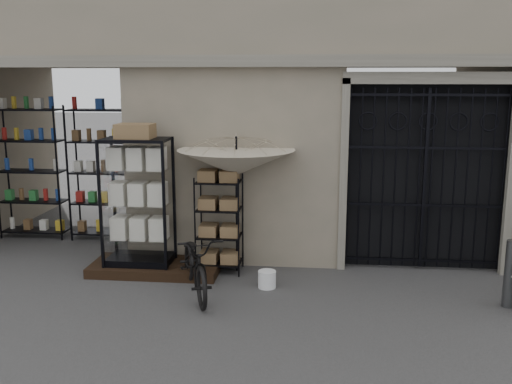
# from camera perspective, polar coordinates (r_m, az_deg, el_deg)

# --- Properties ---
(ground) EXTENTS (80.00, 80.00, 0.00)m
(ground) POSITION_cam_1_polar(r_m,az_deg,el_deg) (7.43, 5.13, -12.58)
(ground) COLOR black
(ground) RESTS_ON ground
(shop_recess) EXTENTS (3.00, 1.70, 3.00)m
(shop_recess) POSITION_cam_1_polar(r_m,az_deg,el_deg) (10.72, -19.25, 2.69)
(shop_recess) COLOR black
(shop_recess) RESTS_ON ground
(shop_shelving) EXTENTS (2.70, 0.50, 2.50)m
(shop_shelving) POSITION_cam_1_polar(r_m,az_deg,el_deg) (11.23, -18.33, 1.83)
(shop_shelving) COLOR black
(shop_shelving) RESTS_ON ground
(iron_gate) EXTENTS (2.50, 0.21, 3.00)m
(iron_gate) POSITION_cam_1_polar(r_m,az_deg,el_deg) (9.34, 16.35, 1.64)
(iron_gate) COLOR black
(iron_gate) RESTS_ON ground
(step_platform) EXTENTS (2.00, 0.90, 0.15)m
(step_platform) POSITION_cam_1_polar(r_m,az_deg,el_deg) (9.18, -9.97, -7.43)
(step_platform) COLOR black
(step_platform) RESTS_ON ground
(display_cabinet) EXTENTS (1.10, 0.83, 2.12)m
(display_cabinet) POSITION_cam_1_polar(r_m,az_deg,el_deg) (8.96, -11.68, -1.60)
(display_cabinet) COLOR black
(display_cabinet) RESTS_ON step_platform
(wire_rack) EXTENTS (0.73, 0.57, 1.53)m
(wire_rack) POSITION_cam_1_polar(r_m,az_deg,el_deg) (8.90, -3.69, -3.32)
(wire_rack) COLOR black
(wire_rack) RESTS_ON ground
(market_umbrella) EXTENTS (1.85, 1.87, 2.56)m
(market_umbrella) POSITION_cam_1_polar(r_m,az_deg,el_deg) (8.69, -1.98, 3.68)
(market_umbrella) COLOR black
(market_umbrella) RESTS_ON ground
(white_bucket) EXTENTS (0.29, 0.29, 0.25)m
(white_bucket) POSITION_cam_1_polar(r_m,az_deg,el_deg) (8.39, 1.11, -8.72)
(white_bucket) COLOR white
(white_bucket) RESTS_ON ground
(bicycle) EXTENTS (0.89, 1.07, 1.73)m
(bicycle) POSITION_cam_1_polar(r_m,az_deg,el_deg) (8.25, -6.00, -10.07)
(bicycle) COLOR black
(bicycle) RESTS_ON ground
(steel_bollard) EXTENTS (0.22, 0.22, 0.92)m
(steel_bollard) POSITION_cam_1_polar(r_m,az_deg,el_deg) (8.33, 24.11, -7.48)
(steel_bollard) COLOR #4B4C4E
(steel_bollard) RESTS_ON ground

